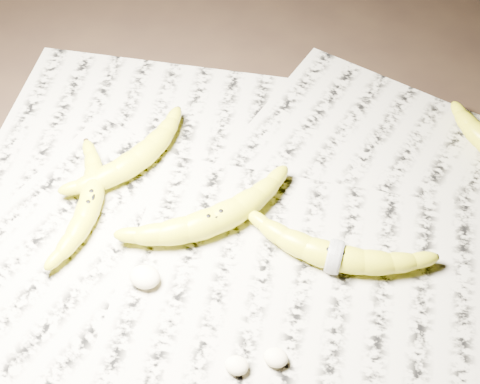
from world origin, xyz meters
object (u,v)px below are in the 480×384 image
(banana_left_b, at_px, (136,159))
(banana_left_a, at_px, (90,201))
(banana_taped, at_px, (335,255))
(banana_center, at_px, (214,219))

(banana_left_b, bearing_deg, banana_left_a, -172.20)
(banana_left_b, height_order, banana_taped, same)
(banana_center, bearing_deg, banana_left_a, 143.27)
(banana_center, bearing_deg, banana_left_b, 111.12)
(banana_left_a, relative_size, banana_left_b, 0.99)
(banana_left_a, bearing_deg, banana_taped, -99.04)
(banana_left_b, xyz_separation_m, banana_center, (0.14, -0.07, 0.00))
(banana_left_a, xyz_separation_m, banana_taped, (0.33, 0.01, 0.00))
(banana_left_a, distance_m, banana_center, 0.17)
(banana_left_b, distance_m, banana_taped, 0.31)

